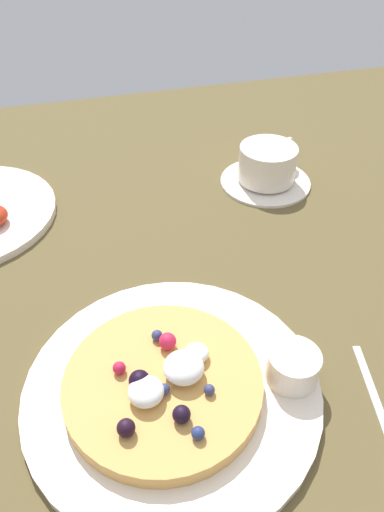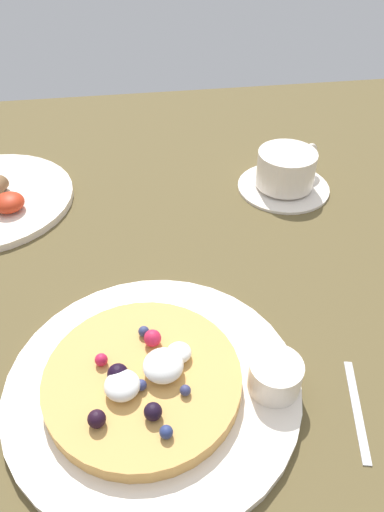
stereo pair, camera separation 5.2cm
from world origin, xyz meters
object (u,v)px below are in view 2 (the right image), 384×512
coffee_cup (287,168)px  pancake_plate (153,386)px  teaspoon (370,476)px  coffee_saucer (283,186)px  syrup_ramekin (275,375)px

coffee_cup → pancake_plate: bearing=-125.0°
teaspoon → coffee_cup: bearing=82.6°
coffee_cup → coffee_saucer: bearing=-146.5°
pancake_plate → coffee_saucer: (23.15, 33.13, -0.11)cm
pancake_plate → coffee_cup: 40.66cm
syrup_ramekin → coffee_saucer: bearing=71.7°
pancake_plate → teaspoon: (17.49, -11.49, -0.31)cm
coffee_saucer → coffee_cup: coffee_cup is taller
syrup_ramekin → coffee_cup: coffee_cup is taller
pancake_plate → syrup_ramekin: bearing=-10.4°
syrup_ramekin → coffee_cup: bearing=71.6°
coffee_cup → teaspoon: 45.19cm
pancake_plate → coffee_saucer: bearing=55.1°
coffee_saucer → pancake_plate: bearing=-124.9°
syrup_ramekin → coffee_cup: size_ratio=0.48×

